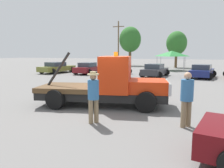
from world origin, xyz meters
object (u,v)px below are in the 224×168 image
at_px(parked_car_charcoal, 155,70).
at_px(canopy_tent_green, 172,54).
at_px(person_at_hood, 93,93).
at_px(utility_pole, 118,42).
at_px(parked_car_navy, 202,71).
at_px(tree_center, 177,43).
at_px(person_near_truck, 187,96).
at_px(parked_car_olive, 57,68).
at_px(parked_car_maroon, 88,68).
at_px(tow_truck, 110,85).
at_px(tree_left, 130,40).
at_px(parked_car_skyblue, 117,69).

xyz_separation_m(parked_car_charcoal, canopy_tent_green, (0.76, 9.11, 1.72)).
bearing_deg(person_at_hood, utility_pole, 145.03).
relative_size(parked_car_navy, canopy_tent_green, 1.30).
height_order(person_at_hood, tree_center, tree_center).
height_order(person_near_truck, parked_car_olive, person_near_truck).
bearing_deg(tree_center, parked_car_maroon, -119.93).
relative_size(parked_car_maroon, utility_pole, 0.53).
xyz_separation_m(canopy_tent_green, utility_pole, (-10.75, 7.99, 2.09)).
distance_m(tow_truck, canopy_tent_green, 22.72).
bearing_deg(tree_left, parked_car_olive, -102.32).
bearing_deg(tree_center, parked_car_skyblue, -107.92).
bearing_deg(tree_left, person_near_truck, -70.90).
height_order(parked_car_charcoal, parked_car_navy, same).
height_order(parked_car_olive, parked_car_navy, same).
xyz_separation_m(parked_car_maroon, parked_car_charcoal, (7.97, -0.31, -0.00)).
bearing_deg(person_at_hood, parked_car_maroon, 154.88).
distance_m(canopy_tent_green, utility_pole, 13.55).
distance_m(tow_truck, tree_center, 29.36).
relative_size(tow_truck, canopy_tent_green, 1.76).
distance_m(parked_car_charcoal, tree_left, 20.68).
xyz_separation_m(person_at_hood, utility_pole, (-10.61, 33.26, 3.38)).
bearing_deg(canopy_tent_green, parked_car_charcoal, -94.77).
distance_m(parked_car_navy, canopy_tent_green, 9.60).
bearing_deg(tree_left, person_at_hood, -75.93).
bearing_deg(tree_center, person_at_hood, -90.41).
distance_m(parked_car_maroon, parked_car_skyblue, 3.78).
bearing_deg(utility_pole, parked_car_skyblue, -71.30).
bearing_deg(tow_truck, parked_car_navy, 59.82).
bearing_deg(parked_car_skyblue, person_near_truck, -154.12).
bearing_deg(tow_truck, tree_center, 75.85).
bearing_deg(person_at_hood, tree_left, 141.41).
height_order(tree_left, utility_pole, utility_pole).
bearing_deg(utility_pole, person_at_hood, -72.31).
height_order(parked_car_maroon, tree_center, tree_center).
distance_m(parked_car_charcoal, canopy_tent_green, 9.30).
height_order(person_at_hood, tree_left, tree_left).
height_order(person_near_truck, parked_car_skyblue, person_near_truck).
distance_m(tow_truck, person_at_hood, 2.63).
bearing_deg(canopy_tent_green, person_near_truck, -83.20).
relative_size(person_near_truck, tree_left, 0.25).
height_order(person_near_truck, parked_car_maroon, person_near_truck).
xyz_separation_m(parked_car_maroon, tree_left, (-0.10, 18.21, 4.36)).
relative_size(parked_car_maroon, parked_car_navy, 0.96).
xyz_separation_m(parked_car_charcoal, parked_car_navy, (4.58, 0.46, 0.00)).
relative_size(person_near_truck, parked_car_navy, 0.40).
bearing_deg(parked_car_olive, parked_car_charcoal, -80.40).
distance_m(person_near_truck, canopy_tent_green, 24.76).
relative_size(person_at_hood, parked_car_skyblue, 0.38).
height_order(tow_truck, parked_car_olive, tow_truck).
xyz_separation_m(tree_left, utility_pole, (-1.91, -1.43, -0.55)).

